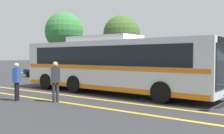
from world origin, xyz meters
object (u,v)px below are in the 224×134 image
at_px(transit_bus, 112,64).
at_px(pedestrian_0, 17,79).
at_px(pedestrian_1, 55,79).
at_px(tree_0, 64,31).
at_px(parked_car_1, 80,73).
at_px(tree_2, 122,34).
at_px(parked_car_0, 43,71).

xyz_separation_m(transit_bus, pedestrian_0, (-2.12, -4.79, -0.66)).
distance_m(pedestrian_1, tree_0, 21.82).
bearing_deg(pedestrian_0, tree_0, 10.38).
bearing_deg(pedestrian_1, transit_bus, 37.55).
xyz_separation_m(pedestrian_0, tree_0, (-13.44, 15.93, 4.22)).
xyz_separation_m(parked_car_1, pedestrian_0, (5.07, -9.88, 0.38)).
height_order(transit_bus, pedestrian_1, transit_bus).
distance_m(transit_bus, tree_2, 12.96).
bearing_deg(parked_car_1, pedestrian_0, 28.02).
relative_size(parked_car_0, tree_0, 0.52).
bearing_deg(pedestrian_1, tree_0, 87.99).
bearing_deg(pedestrian_0, parked_car_0, 16.01).
distance_m(transit_bus, parked_car_0, 13.35).
bearing_deg(pedestrian_1, tree_2, 65.66).
bearing_deg(transit_bus, parked_car_0, -110.73).
relative_size(parked_car_1, pedestrian_0, 2.71).
xyz_separation_m(transit_bus, parked_car_1, (-7.18, 5.09, -1.04)).
distance_m(parked_car_0, pedestrian_0, 14.20).
bearing_deg(parked_car_1, parked_car_0, -89.36).
relative_size(parked_car_0, tree_2, 0.62).
bearing_deg(parked_car_1, transit_bus, 55.54).
relative_size(pedestrian_0, tree_0, 0.23).
relative_size(transit_bus, tree_2, 1.96).
distance_m(pedestrian_0, tree_0, 21.27).
bearing_deg(transit_bus, pedestrian_1, -3.35).
bearing_deg(tree_2, pedestrian_0, -74.00).
xyz_separation_m(parked_car_0, parked_car_1, (5.10, -0.02, 0.00)).
relative_size(parked_car_1, tree_0, 0.64).
height_order(pedestrian_1, tree_0, tree_0).
relative_size(transit_bus, pedestrian_1, 6.71).
xyz_separation_m(parked_car_1, pedestrian_1, (6.83, -9.02, 0.42)).
xyz_separation_m(parked_car_0, tree_0, (-3.27, 6.03, 4.60)).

